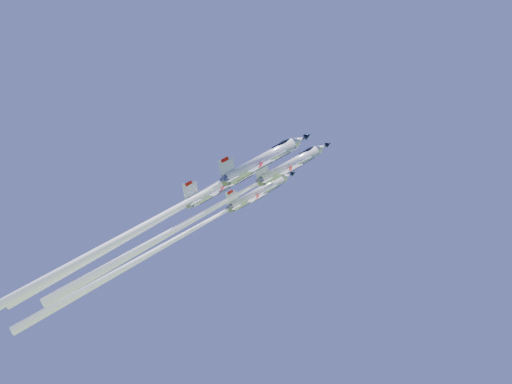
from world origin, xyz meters
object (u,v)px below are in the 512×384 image
Objects in this scene: jet_lead at (204,214)px; jet_right at (121,238)px; jet_slot at (153,223)px; jet_left at (170,242)px.

jet_right is at bearing -78.29° from jet_lead.
jet_lead is 8.61m from jet_slot.
jet_slot is (2.29, -6.05, 2.20)m from jet_left.
jet_right reaches higher than jet_slot.
jet_left is at bearing 137.91° from jet_right.
jet_lead reaches higher than jet_right.
jet_left is at bearing 144.99° from jet_slot.
jet_left is 13.65m from jet_right.
jet_right is 8.07m from jet_slot.
jet_right reaches higher than jet_left.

